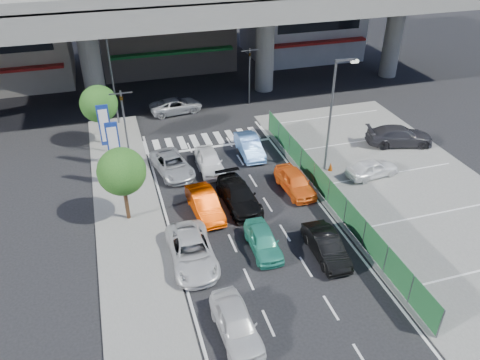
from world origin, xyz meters
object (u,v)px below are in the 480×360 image
object	(u,v)px
crossing_wagon_silver	(176,106)
parked_sedan_dgrey	(400,136)
taxi_orange_left	(205,204)
street_lamp_left	(113,69)
hatch_black_mid_right	(326,246)
tree_far	(99,104)
sedan_white_front_mid	(210,161)
signboard_near	(114,146)
sedan_black_mid	(239,195)
traffic_light_left	(123,107)
signboard_far	(105,127)
tree_near	(122,172)
street_lamp_right	(334,107)
parked_sedan_white	(372,168)
van_white_back_left	(236,323)
taxi_teal_mid	(263,241)
traffic_light_right	(250,62)
taxi_orange_right	(295,182)
wagon_silver_front_left	(172,165)
traffic_cone	(330,166)
sedan_white_mid_left	(192,251)
kei_truck_front_right	(249,146)

from	to	relation	value
crossing_wagon_silver	parked_sedan_dgrey	size ratio (longest dim) A/B	0.90
crossing_wagon_silver	taxi_orange_left	bearing A→B (deg)	169.35
street_lamp_left	hatch_black_mid_right	bearing A→B (deg)	-65.54
tree_far	sedan_white_front_mid	world-z (taller)	tree_far
signboard_near	sedan_black_mid	size ratio (longest dim) A/B	0.99
traffic_light_left	signboard_far	distance (m)	1.93
traffic_light_left	taxi_orange_left	bearing A→B (deg)	-66.59
tree_near	crossing_wagon_silver	size ratio (longest dim) A/B	1.04
street_lamp_left	sedan_white_front_mid	size ratio (longest dim) A/B	1.98
street_lamp_right	hatch_black_mid_right	xyz separation A→B (m)	(-4.19, -8.47, -4.11)
street_lamp_right	sedan_black_mid	size ratio (longest dim) A/B	1.68
street_lamp_right	parked_sedan_white	xyz separation A→B (m)	(2.47, -1.88, -4.07)
street_lamp_right	sedan_white_front_mid	size ratio (longest dim) A/B	1.98
van_white_back_left	sedan_white_front_mid	distance (m)	14.66
taxi_teal_mid	crossing_wagon_silver	size ratio (longest dim) A/B	0.80
crossing_wagon_silver	parked_sedan_dgrey	xyz separation A→B (m)	(15.49, -11.25, 0.16)
street_lamp_left	crossing_wagon_silver	size ratio (longest dim) A/B	1.73
parked_sedan_white	taxi_teal_mid	bearing A→B (deg)	110.77
taxi_teal_mid	taxi_orange_left	size ratio (longest dim) A/B	0.89
traffic_light_right	taxi_teal_mid	bearing A→B (deg)	-105.67
traffic_light_right	street_lamp_right	distance (m)	13.13
sedan_white_front_mid	parked_sedan_dgrey	bearing A→B (deg)	-1.72
taxi_teal_mid	hatch_black_mid_right	world-z (taller)	hatch_black_mid_right
tree_far	taxi_orange_right	bearing A→B (deg)	-41.86
street_lamp_left	van_white_back_left	distance (m)	24.70
street_lamp_left	tree_near	world-z (taller)	street_lamp_left
parked_sedan_white	wagon_silver_front_left	bearing A→B (deg)	63.88
parked_sedan_white	sedan_white_front_mid	bearing A→B (deg)	61.31
traffic_cone	crossing_wagon_silver	bearing A→B (deg)	122.90
hatch_black_mid_right	sedan_white_mid_left	bearing A→B (deg)	168.16
sedan_white_mid_left	taxi_orange_left	world-z (taller)	same
hatch_black_mid_right	sedan_white_front_mid	distance (m)	11.45
van_white_back_left	sedan_black_mid	world-z (taller)	same
sedan_black_mid	sedan_white_front_mid	world-z (taller)	same
tree_near	tree_far	size ratio (longest dim) A/B	1.00
van_white_back_left	sedan_black_mid	bearing A→B (deg)	70.15
van_white_back_left	hatch_black_mid_right	world-z (taller)	van_white_back_left
sedan_white_mid_left	kei_truck_front_right	xyz separation A→B (m)	(6.61, 10.51, -0.00)
street_lamp_right	sedan_white_mid_left	xyz separation A→B (m)	(-11.26, -6.82, -4.08)
tree_far	traffic_cone	xyz separation A→B (m)	(15.07, -8.86, -3.01)
van_white_back_left	parked_sedan_white	bearing A→B (deg)	36.16
traffic_light_left	street_lamp_left	bearing A→B (deg)	91.20
taxi_orange_left	sedan_black_mid	bearing A→B (deg)	3.29
wagon_silver_front_left	traffic_light_left	bearing A→B (deg)	118.41
street_lamp_left	taxi_teal_mid	bearing A→B (deg)	-71.91
traffic_light_right	sedan_white_front_mid	bearing A→B (deg)	-120.84
taxi_orange_left	parked_sedan_dgrey	xyz separation A→B (m)	(16.55, 4.45, 0.11)
tree_far	signboard_far	bearing A→B (deg)	-86.74
van_white_back_left	sedan_white_front_mid	bearing A→B (deg)	78.40
parked_sedan_dgrey	taxi_teal_mid	bearing A→B (deg)	136.57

